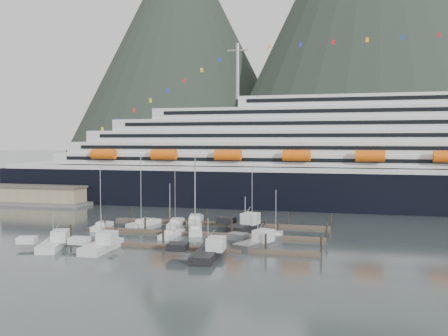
{
  "coord_description": "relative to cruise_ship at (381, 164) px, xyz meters",
  "views": [
    {
      "loc": [
        25.24,
        -93.05,
        18.29
      ],
      "look_at": [
        -5.3,
        22.0,
        12.05
      ],
      "focal_mm": 42.0,
      "sensor_mm": 36.0,
      "label": 1
    }
  ],
  "objects": [
    {
      "name": "mountains",
      "position": [
        22.46,
        533.6,
        151.36
      ],
      "size": [
        870.0,
        440.0,
        420.0
      ],
      "color": "#1F2A20",
      "rests_on": "ground"
    },
    {
      "name": "ground",
      "position": [
        -30.03,
        -54.94,
        -12.04
      ],
      "size": [
        1600.0,
        1600.0,
        0.0
      ],
      "primitive_type": "plane",
      "color": "#404C4B",
      "rests_on": "ground"
    },
    {
      "name": "trawler_d",
      "position": [
        -22.11,
        -60.57,
        -11.18
      ],
      "size": [
        9.38,
        11.56,
        6.59
      ],
      "rotation": [
        0.0,
        0.0,
        1.21
      ],
      "color": "#97999C",
      "rests_on": "ground"
    },
    {
      "name": "dock_mid",
      "position": [
        -34.95,
        -51.89,
        -11.73
      ],
      "size": [
        48.18,
        2.28,
        3.2
      ],
      "color": "#46372D",
      "rests_on": "ground"
    },
    {
      "name": "sailboat_f",
      "position": [
        -40.77,
        -37.48,
        -11.6
      ],
      "size": [
        5.27,
        10.68,
        13.99
      ],
      "rotation": [
        0.0,
        0.0,
        1.8
      ],
      "color": "#B9B9B9",
      "rests_on": "ground"
    },
    {
      "name": "cruise_ship",
      "position": [
        0.0,
        0.0,
        0.0
      ],
      "size": [
        210.0,
        30.4,
        50.3
      ],
      "color": "black",
      "rests_on": "ground"
    },
    {
      "name": "sailboat_h",
      "position": [
        -20.25,
        -51.87,
        -11.66
      ],
      "size": [
        2.89,
        7.84,
        9.54
      ],
      "rotation": [
        0.0,
        0.0,
        1.66
      ],
      "color": "#B9B9B9",
      "rests_on": "ground"
    },
    {
      "name": "sailboat_c",
      "position": [
        -39.8,
        -54.99,
        -11.65
      ],
      "size": [
        2.46,
        8.47,
        10.58
      ],
      "rotation": [
        0.0,
        0.0,
        1.55
      ],
      "color": "#B9B9B9",
      "rests_on": "ground"
    },
    {
      "name": "sailboat_e",
      "position": [
        -43.49,
        -42.56,
        -11.63
      ],
      "size": [
        4.4,
        10.11,
        12.7
      ],
      "rotation": [
        0.0,
        0.0,
        1.77
      ],
      "color": "#B9B9B9",
      "rests_on": "ground"
    },
    {
      "name": "dock_near",
      "position": [
        -34.95,
        -64.89,
        -11.73
      ],
      "size": [
        48.18,
        2.28,
        3.2
      ],
      "color": "#46372D",
      "rests_on": "ground"
    },
    {
      "name": "sailboat_d",
      "position": [
        -36.89,
        -49.42,
        -11.61
      ],
      "size": [
        5.82,
        10.96,
        16.0
      ],
      "rotation": [
        0.0,
        0.0,
        1.9
      ],
      "color": "#B9B9B9",
      "rests_on": "ground"
    },
    {
      "name": "sailboat_b",
      "position": [
        -50.19,
        -44.31,
        -11.61
      ],
      "size": [
        4.54,
        9.86,
        15.48
      ],
      "rotation": [
        0.0,
        0.0,
        1.35
      ],
      "color": "#B9B9B9",
      "rests_on": "ground"
    },
    {
      "name": "dock_far",
      "position": [
        -34.95,
        -38.89,
        -11.73
      ],
      "size": [
        48.18,
        2.28,
        3.2
      ],
      "color": "#46372D",
      "rests_on": "ground"
    },
    {
      "name": "trawler_b",
      "position": [
        -46.73,
        -69.95,
        -11.16
      ],
      "size": [
        8.11,
        10.64,
        6.82
      ],
      "rotation": [
        0.0,
        0.0,
        1.61
      ],
      "color": "#B9B9B9",
      "rests_on": "ground"
    },
    {
      "name": "sailboat_g",
      "position": [
        -28.55,
        -34.95,
        -11.63
      ],
      "size": [
        6.03,
        9.95,
        13.22
      ],
      "rotation": [
        0.0,
        0.0,
        1.97
      ],
      "color": "#B9B9B9",
      "rests_on": "ground"
    },
    {
      "name": "warehouse",
      "position": [
        -102.03,
        -12.94,
        -9.79
      ],
      "size": [
        46.0,
        20.0,
        5.8
      ],
      "color": "#595956",
      "rests_on": "ground"
    },
    {
      "name": "trawler_c",
      "position": [
        -28.25,
        -69.96,
        -11.18
      ],
      "size": [
        9.37,
        13.24,
        6.61
      ],
      "rotation": [
        0.0,
        0.0,
        1.66
      ],
      "color": "black",
      "rests_on": "ground"
    },
    {
      "name": "sailboat_a",
      "position": [
        -57.02,
        -50.11,
        -11.62
      ],
      "size": [
        3.82,
        8.6,
        13.5
      ],
      "rotation": [
        0.0,
        0.0,
        1.75
      ],
      "color": "#B9B9B9",
      "rests_on": "ground"
    },
    {
      "name": "trawler_a",
      "position": [
        -55.79,
        -69.99,
        -11.2
      ],
      "size": [
        9.45,
        11.99,
        6.33
      ],
      "rotation": [
        0.0,
        0.0,
        1.91
      ],
      "color": "#B9B9B9",
      "rests_on": "ground"
    },
    {
      "name": "trawler_e",
      "position": [
        -28.0,
        -44.19,
        -11.09
      ],
      "size": [
        9.55,
        12.19,
        7.58
      ],
      "rotation": [
        0.0,
        0.0,
        1.33
      ],
      "color": "black",
      "rests_on": "ground"
    }
  ]
}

